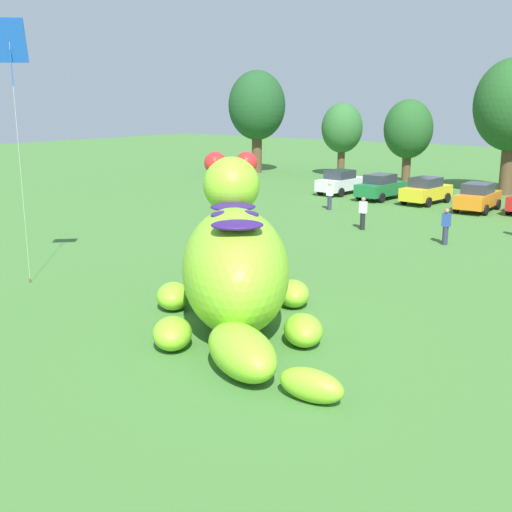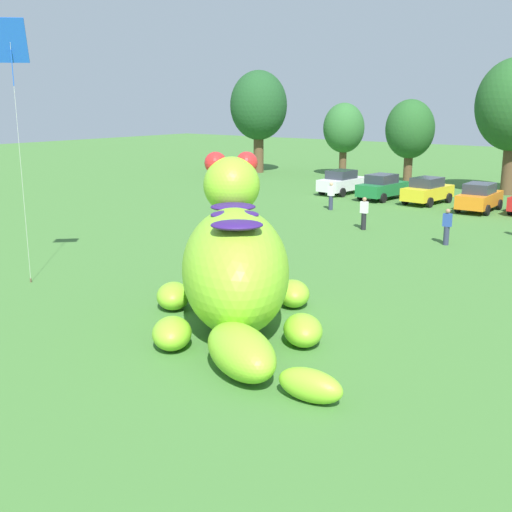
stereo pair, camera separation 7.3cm
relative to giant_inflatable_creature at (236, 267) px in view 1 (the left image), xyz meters
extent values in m
plane|color=#427533|center=(0.00, 0.85, -1.81)|extent=(160.00, 160.00, 0.00)
ellipsoid|color=#8CD12D|center=(-0.02, 0.00, -0.06)|extent=(6.49, 6.73, 3.51)
ellipsoid|color=#8CD12D|center=(-1.79, 1.97, 2.07)|extent=(2.74, 2.75, 1.85)
sphere|color=red|center=(-2.35, 1.84, 2.77)|extent=(0.74, 0.74, 0.74)
sphere|color=red|center=(-1.60, 2.52, 2.77)|extent=(0.74, 0.74, 0.74)
ellipsoid|color=navy|center=(-0.96, 1.04, 1.56)|extent=(1.79, 1.77, 0.23)
ellipsoid|color=navy|center=(-0.02, 0.00, 1.56)|extent=(1.79, 1.77, 0.23)
ellipsoid|color=navy|center=(1.02, -1.16, 1.56)|extent=(1.79, 1.77, 0.23)
ellipsoid|color=#8CD12D|center=(-2.62, -0.02, -1.38)|extent=(1.80, 1.83, 0.86)
ellipsoid|color=#8CD12D|center=(0.29, 2.58, -1.38)|extent=(1.80, 1.83, 0.86)
ellipsoid|color=#8CD12D|center=(-0.21, -2.48, -1.38)|extent=(1.80, 1.83, 0.86)
ellipsoid|color=#8CD12D|center=(2.46, -0.08, -1.38)|extent=(1.80, 1.83, 0.86)
ellipsoid|color=#8CD12D|center=(2.37, -2.67, -1.20)|extent=(3.14, 2.56, 1.23)
ellipsoid|color=#8CD12D|center=(4.49, -2.81, -1.43)|extent=(1.65, 0.85, 0.75)
cube|color=white|center=(-11.64, 25.96, -1.09)|extent=(1.91, 4.18, 0.80)
cube|color=#2D333D|center=(-11.65, 25.81, -0.39)|extent=(1.60, 2.04, 0.60)
cylinder|color=black|center=(-12.42, 27.28, -1.49)|extent=(0.27, 0.65, 0.64)
cylinder|color=black|center=(-10.72, 27.19, -1.49)|extent=(0.27, 0.65, 0.64)
cylinder|color=black|center=(-12.55, 24.74, -1.49)|extent=(0.27, 0.65, 0.64)
cylinder|color=black|center=(-10.86, 24.65, -1.49)|extent=(0.27, 0.65, 0.64)
cube|color=#1E7238|center=(-8.17, 25.38, -1.09)|extent=(2.01, 4.22, 0.80)
cube|color=#2D333D|center=(-8.18, 25.23, -0.39)|extent=(1.64, 2.08, 0.60)
cylinder|color=black|center=(-8.92, 26.71, -1.49)|extent=(0.29, 0.66, 0.64)
cylinder|color=black|center=(-7.22, 26.59, -1.49)|extent=(0.29, 0.66, 0.64)
cylinder|color=black|center=(-9.11, 24.18, -1.49)|extent=(0.29, 0.66, 0.64)
cylinder|color=black|center=(-7.42, 24.05, -1.49)|extent=(0.29, 0.66, 0.64)
cube|color=yellow|center=(-4.99, 25.52, -1.09)|extent=(2.05, 4.23, 0.80)
cube|color=#2D333D|center=(-5.00, 25.37, -0.39)|extent=(1.66, 2.09, 0.60)
cylinder|color=black|center=(-5.73, 26.86, -1.49)|extent=(0.30, 0.66, 0.64)
cylinder|color=black|center=(-4.03, 26.72, -1.49)|extent=(0.30, 0.66, 0.64)
cylinder|color=black|center=(-5.95, 24.33, -1.49)|extent=(0.30, 0.66, 0.64)
cylinder|color=black|center=(-4.26, 24.18, -1.49)|extent=(0.30, 0.66, 0.64)
cube|color=orange|center=(-1.32, 24.68, -1.09)|extent=(1.86, 4.16, 0.80)
cube|color=#2D333D|center=(-1.31, 24.53, -0.39)|extent=(1.57, 2.02, 0.60)
cylinder|color=black|center=(-2.21, 25.92, -1.49)|extent=(0.26, 0.65, 0.64)
cylinder|color=black|center=(-0.51, 25.99, -1.49)|extent=(0.26, 0.65, 0.64)
cylinder|color=black|center=(-2.12, 23.38, -1.49)|extent=(0.26, 0.65, 0.64)
cylinder|color=black|center=(-0.42, 23.45, -1.49)|extent=(0.26, 0.65, 0.64)
cylinder|color=black|center=(0.60, 24.58, -1.49)|extent=(0.27, 0.65, 0.64)
cylinder|color=brown|center=(-25.00, 33.42, -0.19)|extent=(0.93, 0.93, 3.24)
ellipsoid|color=#1E4C23|center=(-25.00, 33.42, 4.29)|extent=(5.19, 5.19, 6.23)
cylinder|color=brown|center=(-17.28, 35.59, -0.69)|extent=(0.64, 0.64, 2.24)
ellipsoid|color=#2D662D|center=(-17.28, 35.59, 2.39)|extent=(3.58, 3.58, 4.29)
cylinder|color=brown|center=(-9.84, 32.87, -0.64)|extent=(0.67, 0.67, 2.34)
ellipsoid|color=#235623|center=(-9.84, 32.87, 2.59)|extent=(3.75, 3.75, 4.50)
cylinder|color=brown|center=(-2.20, 32.96, -0.14)|extent=(0.95, 0.95, 3.33)
cylinder|color=#2D334C|center=(0.71, 14.48, -1.37)|extent=(0.26, 0.26, 0.88)
cube|color=#2D4CA5|center=(0.71, 14.48, -0.63)|extent=(0.38, 0.22, 0.60)
sphere|color=#9E7051|center=(0.71, 14.48, -0.21)|extent=(0.22, 0.22, 0.22)
cylinder|color=#2D334C|center=(-8.67, 19.57, -1.37)|extent=(0.26, 0.26, 0.88)
cube|color=white|center=(-8.67, 19.57, -0.63)|extent=(0.38, 0.22, 0.60)
sphere|color=tan|center=(-8.67, 19.57, -0.21)|extent=(0.22, 0.22, 0.22)
cylinder|color=black|center=(-4.07, 15.32, -1.37)|extent=(0.26, 0.26, 0.88)
cube|color=white|center=(-4.07, 15.32, -0.63)|extent=(0.38, 0.22, 0.60)
sphere|color=#9E7051|center=(-4.07, 15.32, -0.21)|extent=(0.22, 0.22, 0.22)
cylinder|color=brown|center=(-9.01, -1.10, -1.73)|extent=(0.06, 0.06, 0.15)
cylinder|color=silver|center=(-9.01, -1.10, 2.54)|extent=(0.01, 0.01, 8.41)
cube|color=blue|center=(-9.01, -1.10, 6.75)|extent=(1.13, 1.13, 1.44)
cylinder|color=blue|center=(-9.01, -1.10, 5.85)|extent=(0.03, 0.03, 1.20)
camera|label=1|loc=(11.63, -14.06, 4.79)|focal=45.02mm
camera|label=2|loc=(11.69, -14.01, 4.79)|focal=45.02mm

